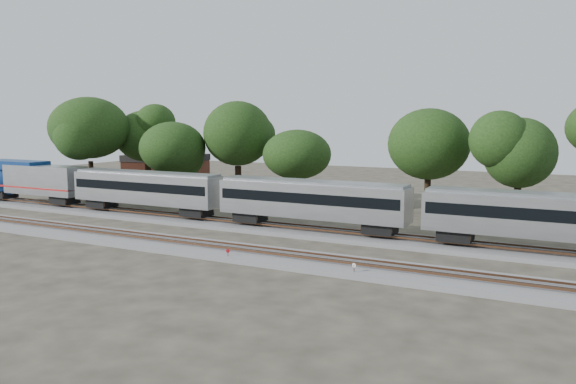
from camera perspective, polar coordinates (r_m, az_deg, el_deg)
name	(u,v)px	position (r m, az deg, el deg)	size (l,w,h in m)	color
ground	(244,243)	(49.20, -4.48, -5.18)	(160.00, 160.00, 0.00)	#383328
track_far	(277,229)	(54.25, -1.16, -3.75)	(160.00, 5.00, 0.73)	slate
track_near	(218,250)	(45.88, -7.10, -5.87)	(160.00, 5.00, 0.73)	slate
train	(547,216)	(47.51, 24.79, -2.19)	(134.63, 3.29, 4.84)	silver
switch_stand_red	(228,253)	(43.07, -6.12, -6.22)	(0.28, 0.12, 0.91)	#512D19
switch_stand_white	(354,268)	(38.71, 6.73, -7.71)	(0.31, 0.13, 1.00)	#512D19
switch_lever	(298,269)	(40.20, 1.05, -7.80)	(0.50, 0.30, 0.30)	#512D19
brick_building	(166,172)	(87.80, -12.25, 2.01)	(12.41, 9.75, 5.38)	brown
tree_0	(89,128)	(79.10, -19.55, 6.15)	(9.73, 9.73, 13.71)	black
tree_1	(147,136)	(81.65, -14.13, 5.52)	(8.49, 8.49, 11.97)	black
tree_2	(173,148)	(72.32, -11.63, 4.39)	(7.23, 7.23, 10.19)	black
tree_3	(238,134)	(71.29, -5.13, 5.93)	(9.06, 9.06, 12.78)	black
tree_4	(297,155)	(66.54, 0.93, 3.81)	(6.66, 6.66, 9.40)	black
tree_5	(429,144)	(64.40, 14.12, 4.72)	(8.09, 8.09, 11.40)	black
tree_6	(520,153)	(60.39, 22.47, 3.67)	(7.50, 7.50, 10.57)	black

